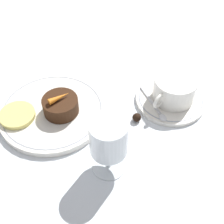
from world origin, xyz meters
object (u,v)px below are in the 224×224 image
at_px(coffee_cup, 174,89).
at_px(dessert_cake, 61,106).
at_px(wine_glass, 110,139).
at_px(dinner_plate, 53,111).

relative_size(coffee_cup, dessert_cake, 1.57).
xyz_separation_m(wine_glass, dessert_cake, (-0.02, -0.17, -0.05)).
bearing_deg(dinner_plate, dessert_cake, 122.74).
relative_size(coffee_cup, wine_glass, 0.96).
relative_size(wine_glass, dessert_cake, 1.63).
xyz_separation_m(coffee_cup, wine_glass, (0.22, 0.02, 0.04)).
height_order(coffee_cup, wine_glass, wine_glass).
distance_m(dinner_plate, dessert_cake, 0.03).
bearing_deg(wine_glass, dessert_cake, -95.66).
height_order(coffee_cup, dessert_cake, coffee_cup).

